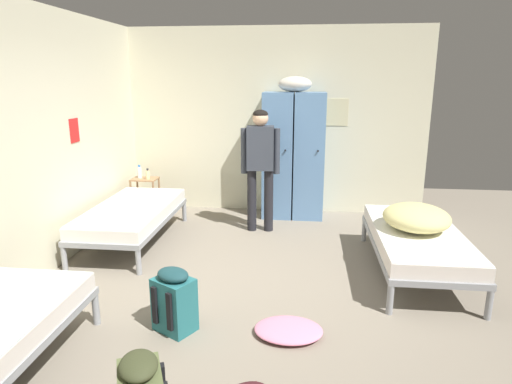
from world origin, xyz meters
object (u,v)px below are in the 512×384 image
object	(u,v)px
bed_right	(417,239)
bedding_heap	(416,217)
shelf_unit	(145,193)
water_bottle	(140,172)
backpack_teal	(175,301)
person_traveler	(260,159)
locker_bank	(293,153)
bed_left_rear	(132,214)
clothes_pile_pink	(289,330)
lotion_bottle	(148,174)

from	to	relation	value
bed_right	bedding_heap	size ratio (longest dim) A/B	2.47
shelf_unit	bedding_heap	bearing A→B (deg)	-25.15
bed_right	bedding_heap	xyz separation A→B (m)	(-0.02, 0.03, 0.24)
water_bottle	backpack_teal	bearing A→B (deg)	-64.96
person_traveler	bed_right	bearing A→B (deg)	-33.37
bed_right	shelf_unit	bearing A→B (deg)	154.63
locker_bank	person_traveler	xyz separation A→B (m)	(-0.42, -0.72, 0.03)
locker_bank	backpack_teal	world-z (taller)	locker_bank
bed_left_rear	backpack_teal	bearing A→B (deg)	-59.63
water_bottle	clothes_pile_pink	xyz separation A→B (m)	(2.39, -3.09, -0.62)
bed_right	person_traveler	distance (m)	2.24
shelf_unit	person_traveler	size ratio (longest dim) A/B	0.35
bed_left_rear	bedding_heap	world-z (taller)	bedding_heap
bedding_heap	clothes_pile_pink	world-z (taller)	bedding_heap
water_bottle	backpack_teal	size ratio (longest dim) A/B	0.36
bed_left_rear	water_bottle	size ratio (longest dim) A/B	9.48
locker_bank	clothes_pile_pink	world-z (taller)	locker_bank
person_traveler	bedding_heap	bearing A→B (deg)	-33.06
shelf_unit	water_bottle	size ratio (longest dim) A/B	2.85
locker_bank	person_traveler	size ratio (longest dim) A/B	1.26
lotion_bottle	shelf_unit	bearing A→B (deg)	150.26
backpack_teal	clothes_pile_pink	bearing A→B (deg)	1.12
bedding_heap	backpack_teal	distance (m)	2.66
lotion_bottle	bed_right	bearing A→B (deg)	-25.28
water_bottle	lotion_bottle	distance (m)	0.16
bed_right	bed_left_rear	xyz separation A→B (m)	(-3.37, 0.54, 0.00)
water_bottle	lotion_bottle	world-z (taller)	water_bottle
clothes_pile_pink	shelf_unit	bearing A→B (deg)	127.04
locker_bank	clothes_pile_pink	bearing A→B (deg)	-88.71
bedding_heap	locker_bank	bearing A→B (deg)	125.87
locker_bank	shelf_unit	bearing A→B (deg)	-175.13
shelf_unit	bedding_heap	xyz separation A→B (m)	(3.60, -1.69, 0.28)
bed_right	clothes_pile_pink	distance (m)	1.91
bedding_heap	lotion_bottle	xyz separation A→B (m)	(-3.53, 1.65, 0.02)
clothes_pile_pink	locker_bank	bearing A→B (deg)	91.29
bedding_heap	lotion_bottle	size ratio (longest dim) A/B	4.74
shelf_unit	backpack_teal	bearing A→B (deg)	-66.05
locker_bank	bed_left_rear	xyz separation A→B (m)	(-1.99, -1.36, -0.59)
locker_bank	bed_left_rear	bearing A→B (deg)	-145.58
locker_bank	bedding_heap	world-z (taller)	locker_bank
shelf_unit	bed_left_rear	distance (m)	1.20
bed_left_rear	bed_right	bearing A→B (deg)	-9.17
shelf_unit	person_traveler	world-z (taller)	person_traveler
locker_bank	clothes_pile_pink	distance (m)	3.39
lotion_bottle	clothes_pile_pink	size ratio (longest dim) A/B	0.29
bed_right	lotion_bottle	distance (m)	3.93
backpack_teal	bedding_heap	bearing A→B (deg)	32.01
bedding_heap	backpack_teal	world-z (taller)	bedding_heap
shelf_unit	bed_left_rear	world-z (taller)	shelf_unit
locker_bank	water_bottle	bearing A→B (deg)	-175.79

